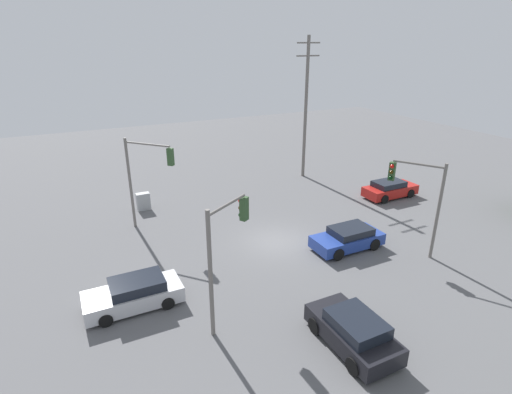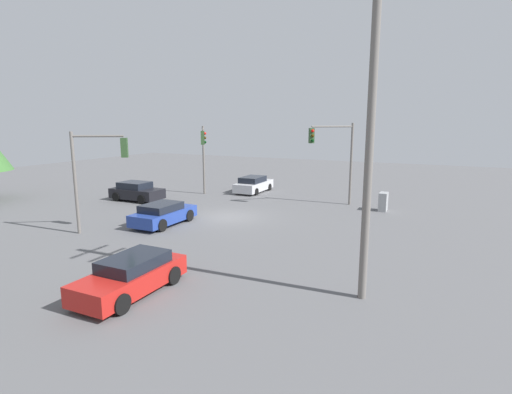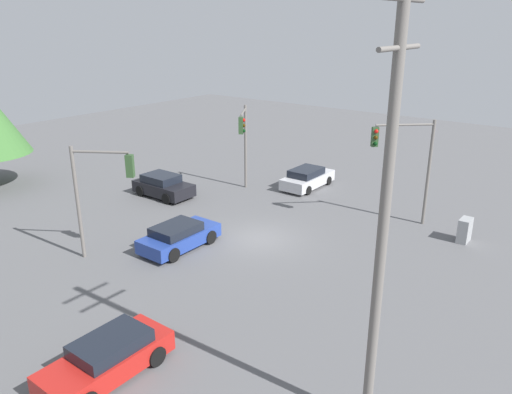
{
  "view_description": "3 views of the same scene",
  "coord_description": "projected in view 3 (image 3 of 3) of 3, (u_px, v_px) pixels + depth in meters",
  "views": [
    {
      "loc": [
        -10.89,
        -18.98,
        11.56
      ],
      "look_at": [
        -0.94,
        1.04,
        2.76
      ],
      "focal_mm": 28.0,
      "sensor_mm": 36.0,
      "label": 1
    },
    {
      "loc": [
        21.85,
        12.58,
        6.12
      ],
      "look_at": [
        0.85,
        2.41,
        1.67
      ],
      "focal_mm": 28.0,
      "sensor_mm": 36.0,
      "label": 2
    },
    {
      "loc": [
        19.38,
        14.62,
        10.92
      ],
      "look_at": [
        -0.16,
        -0.31,
        2.25
      ],
      "focal_mm": 35.0,
      "sensor_mm": 36.0,
      "label": 3
    }
  ],
  "objects": [
    {
      "name": "ground_plane",
      "position": [
        259.0,
        239.0,
        26.53
      ],
      "size": [
        80.0,
        80.0,
        0.0
      ],
      "primitive_type": "plane",
      "color": "#5B5B5E"
    },
    {
      "name": "sedan_silver",
      "position": [
        307.0,
        178.0,
        34.58
      ],
      "size": [
        4.39,
        1.97,
        1.38
      ],
      "rotation": [
        0.0,
        0.0,
        1.57
      ],
      "color": "silver",
      "rests_on": "ground_plane"
    },
    {
      "name": "traffic_signal_main",
      "position": [
        244.0,
        136.0,
        32.55
      ],
      "size": [
        2.42,
        1.69,
        5.72
      ],
      "rotation": [
        0.0,
        0.0,
        0.57
      ],
      "color": "slate",
      "rests_on": "ground_plane"
    },
    {
      "name": "traffic_signal_aux",
      "position": [
        100.0,
        184.0,
        23.18
      ],
      "size": [
        1.77,
        2.6,
        5.58
      ],
      "rotation": [
        0.0,
        0.0,
        2.13
      ],
      "color": "slate",
      "rests_on": "ground_plane"
    },
    {
      "name": "electrical_cabinet",
      "position": [
        465.0,
        230.0,
        26.01
      ],
      "size": [
        0.95,
        0.53,
        1.27
      ],
      "primitive_type": "cube",
      "color": "#9EA0A3",
      "rests_on": "ground_plane"
    },
    {
      "name": "sedan_dark",
      "position": [
        163.0,
        186.0,
        32.8
      ],
      "size": [
        2.07,
        4.06,
        1.46
      ],
      "color": "black",
      "rests_on": "ground_plane"
    },
    {
      "name": "utility_pole_tall",
      "position": [
        384.0,
        220.0,
        12.29
      ],
      "size": [
        2.2,
        0.28,
        11.98
      ],
      "color": "slate",
      "rests_on": "ground_plane"
    },
    {
      "name": "traffic_signal_cross",
      "position": [
        407.0,
        155.0,
        27.06
      ],
      "size": [
        2.47,
        2.69,
        5.99
      ],
      "rotation": [
        0.0,
        0.0,
        -0.84
      ],
      "color": "slate",
      "rests_on": "ground_plane"
    },
    {
      "name": "sedan_blue",
      "position": [
        179.0,
        236.0,
        25.25
      ],
      "size": [
        4.26,
        2.01,
        1.32
      ],
      "rotation": [
        0.0,
        0.0,
        1.57
      ],
      "color": "#233D93",
      "rests_on": "ground_plane"
    },
    {
      "name": "sedan_red",
      "position": [
        108.0,
        358.0,
        16.09
      ],
      "size": [
        4.34,
        1.9,
        1.34
      ],
      "rotation": [
        0.0,
        0.0,
        -1.57
      ],
      "color": "red",
      "rests_on": "ground_plane"
    }
  ]
}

